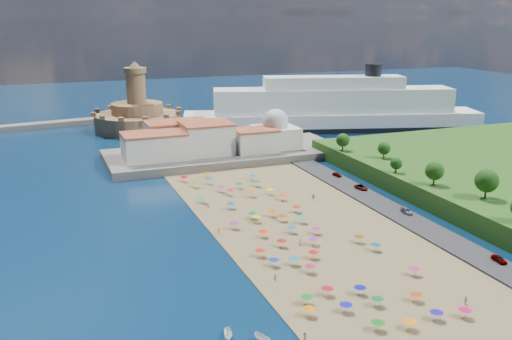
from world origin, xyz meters
name	(u,v)px	position (x,y,z in m)	size (l,w,h in m)	color
ground	(276,224)	(0.00, 0.00, 0.00)	(700.00, 700.00, 0.00)	#071938
terrace	(225,154)	(10.00, 73.00, 1.50)	(90.00, 36.00, 3.00)	#59544C
jetty	(151,141)	(-12.00, 108.00, 1.20)	(18.00, 70.00, 2.40)	#59544C
waterfront_buildings	(191,140)	(-3.05, 73.64, 7.88)	(57.00, 29.00, 11.00)	silver
domed_building	(275,132)	(30.00, 71.00, 8.97)	(16.00, 16.00, 15.00)	silver
fortress	(137,116)	(-12.00, 138.00, 6.68)	(40.00, 40.00, 32.40)	#95744A
cruise_ship	(333,111)	(74.71, 106.51, 9.12)	(141.21, 59.47, 30.79)	black
beach_parasols	(290,232)	(-1.20, -11.10, 2.15)	(31.59, 115.85, 2.20)	gray
beachgoers	(280,221)	(0.67, -1.19, 1.14)	(36.50, 89.27, 1.88)	tan
moored_boats	(246,337)	(-26.62, -48.98, 0.71)	(7.36, 7.25, 1.44)	white
parked_cars	(390,202)	(36.00, 1.26, 1.37)	(2.91, 77.07, 1.35)	gray
hillside_trees	(466,182)	(49.18, -13.94, 10.12)	(14.83, 110.35, 8.07)	#382314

